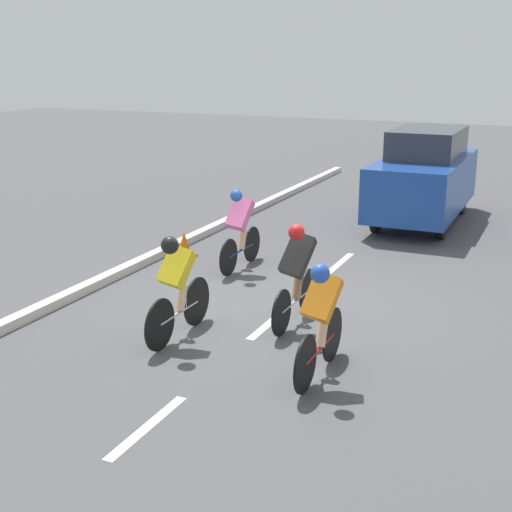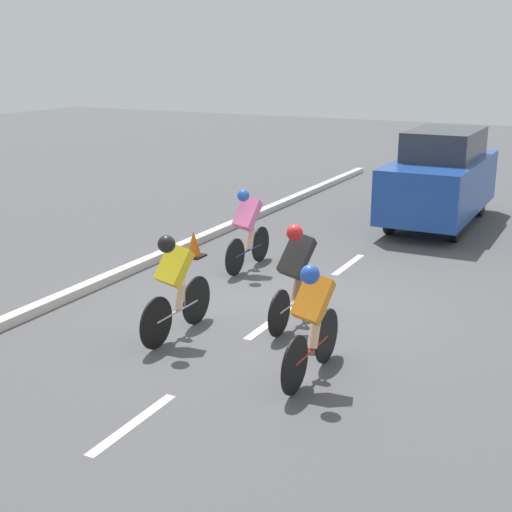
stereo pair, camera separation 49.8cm
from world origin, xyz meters
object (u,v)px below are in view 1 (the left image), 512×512
cyclist_pink (240,227)px  support_car (424,176)px  cyclist_orange (321,317)px  cyclist_yellow (177,284)px  cyclist_black (297,271)px  traffic_cone (184,245)px

cyclist_pink → support_car: bearing=-113.4°
cyclist_pink → cyclist_orange: 4.46m
cyclist_yellow → cyclist_pink: bearing=-79.2°
cyclist_black → support_car: 7.05m
cyclist_black → cyclist_orange: bearing=120.4°
cyclist_pink → traffic_cone: 1.40m
cyclist_orange → traffic_cone: (3.98, -3.80, -0.53)m
cyclist_pink → traffic_cone: bearing=-11.4°
cyclist_pink → traffic_cone: (1.27, -0.26, -0.53)m
cyclist_yellow → cyclist_black: bearing=-138.2°
cyclist_yellow → traffic_cone: size_ratio=3.38×
cyclist_black → cyclist_orange: cyclist_black is taller
support_car → cyclist_pink: bearing=66.6°
cyclist_yellow → cyclist_orange: (-2.10, 0.36, -0.01)m
cyclist_yellow → cyclist_orange: bearing=170.4°
cyclist_black → traffic_cone: bearing=-36.8°
cyclist_orange → support_car: 8.53m
support_car → traffic_cone: 5.87m
cyclist_orange → traffic_cone: size_ratio=3.33×
cyclist_yellow → support_car: 8.30m
cyclist_orange → support_car: bearing=-86.2°
support_car → cyclist_black: bearing=87.5°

